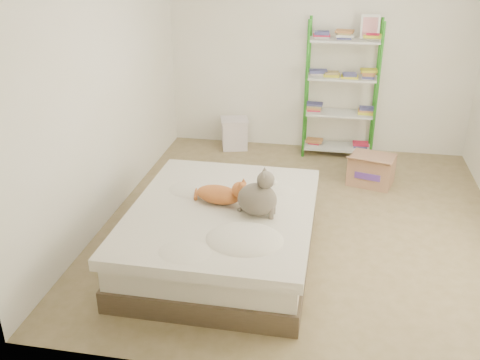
% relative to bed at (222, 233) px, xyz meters
% --- Properties ---
extents(room, '(3.81, 4.21, 2.61)m').
position_rel_bed_xyz_m(room, '(0.64, 0.76, 1.06)').
color(room, '#9A865F').
rests_on(room, ground).
extents(bed, '(1.54, 1.92, 0.49)m').
position_rel_bed_xyz_m(bed, '(0.00, 0.00, 0.00)').
color(bed, brown).
rests_on(bed, ground).
extents(orange_cat, '(0.51, 0.35, 0.19)m').
position_rel_bed_xyz_m(orange_cat, '(-0.05, 0.10, 0.34)').
color(orange_cat, '#CF7337').
rests_on(orange_cat, bed).
extents(grey_cat, '(0.36, 0.31, 0.40)m').
position_rel_bed_xyz_m(grey_cat, '(0.31, -0.05, 0.44)').
color(grey_cat, gray).
rests_on(grey_cat, bed).
extents(shelf_unit, '(0.88, 0.36, 1.74)m').
position_rel_bed_xyz_m(shelf_unit, '(0.94, 2.64, 0.63)').
color(shelf_unit, '#298420').
rests_on(shelf_unit, ground).
extents(cardboard_box, '(0.56, 0.56, 0.38)m').
position_rel_bed_xyz_m(cardboard_box, '(1.34, 1.80, -0.08)').
color(cardboard_box, tan).
rests_on(cardboard_box, ground).
extents(white_bin, '(0.42, 0.39, 0.41)m').
position_rel_bed_xyz_m(white_bin, '(-0.40, 2.61, -0.04)').
color(white_bin, silver).
rests_on(white_bin, ground).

